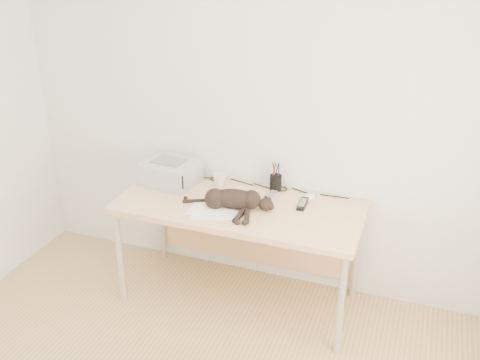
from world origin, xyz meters
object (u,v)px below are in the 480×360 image
at_px(mug, 219,180).
at_px(cat, 232,200).
at_px(mouse, 309,195).
at_px(desk, 243,216).
at_px(printer, 170,172).
at_px(pen_cup, 276,182).

bearing_deg(mug, cat, -54.94).
bearing_deg(mouse, desk, -132.37).
height_order(printer, pen_cup, pen_cup).
relative_size(printer, mouse, 3.36).
bearing_deg(pen_cup, desk, -128.27).
distance_m(desk, cat, 0.25).
height_order(printer, mouse, printer).
xyz_separation_m(mug, pen_cup, (0.39, 0.07, 0.01)).
bearing_deg(desk, cat, -99.61).
bearing_deg(mouse, cat, -118.31).
bearing_deg(printer, pen_cup, 11.10).
xyz_separation_m(printer, mouse, (0.97, 0.11, -0.06)).
bearing_deg(mouse, mug, -151.94).
bearing_deg(desk, printer, 173.96).
relative_size(mug, pen_cup, 0.45).
relative_size(cat, mouse, 5.18).
xyz_separation_m(cat, pen_cup, (0.19, 0.36, -0.00)).
relative_size(desk, pen_cup, 7.73).
relative_size(printer, mug, 4.23).
distance_m(pen_cup, mouse, 0.25).
bearing_deg(mouse, pen_cup, -163.29).
height_order(printer, cat, printer).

